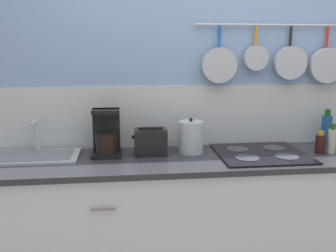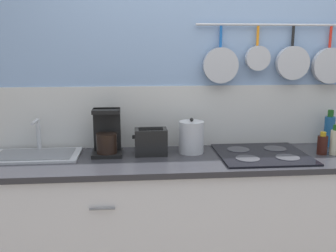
% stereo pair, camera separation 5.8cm
% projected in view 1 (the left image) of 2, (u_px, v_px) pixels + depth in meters
% --- Properties ---
extents(wall_back, '(7.20, 0.13, 2.60)m').
position_uv_depth(wall_back, '(213.00, 94.00, 2.59)').
color(wall_back, '#84A3CC').
rests_on(wall_back, ground_plane).
extents(cabinet_base, '(2.94, 0.55, 0.88)m').
position_uv_depth(cabinet_base, '(221.00, 227.00, 2.45)').
color(cabinet_base, silver).
rests_on(cabinet_base, ground_plane).
extents(countertop, '(2.98, 0.57, 0.03)m').
position_uv_depth(countertop, '(223.00, 159.00, 2.35)').
color(countertop, '#2D2D33').
rests_on(countertop, cabinet_base).
extents(sink_basin, '(0.55, 0.32, 0.22)m').
position_uv_depth(sink_basin, '(34.00, 155.00, 2.32)').
color(sink_basin, '#B7BABF').
rests_on(sink_basin, countertop).
extents(coffee_maker, '(0.19, 0.17, 0.29)m').
position_uv_depth(coffee_maker, '(106.00, 136.00, 2.36)').
color(coffee_maker, black).
rests_on(coffee_maker, countertop).
extents(toaster, '(0.22, 0.13, 0.17)m').
position_uv_depth(toaster, '(150.00, 142.00, 2.37)').
color(toaster, black).
rests_on(toaster, countertop).
extents(kettle, '(0.16, 0.16, 0.23)m').
position_uv_depth(kettle, '(191.00, 137.00, 2.42)').
color(kettle, '#B7BABF').
rests_on(kettle, countertop).
extents(cooktop, '(0.56, 0.51, 0.01)m').
position_uv_depth(cooktop, '(261.00, 154.00, 2.39)').
color(cooktop, black).
rests_on(cooktop, countertop).
extents(bottle_olive_oil, '(0.06, 0.06, 0.15)m').
position_uv_depth(bottle_olive_oil, '(320.00, 143.00, 2.41)').
color(bottle_olive_oil, '#33140F').
rests_on(bottle_olive_oil, countertop).
extents(bottle_hot_sauce, '(0.05, 0.05, 0.19)m').
position_uv_depth(bottle_hot_sauce, '(332.00, 140.00, 2.40)').
color(bottle_hot_sauce, '#BFB799').
rests_on(bottle_hot_sauce, countertop).
extents(bottle_sesame_oil, '(0.07, 0.07, 0.25)m').
position_uv_depth(bottle_sesame_oil, '(326.00, 129.00, 2.60)').
color(bottle_sesame_oil, navy).
rests_on(bottle_sesame_oil, countertop).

